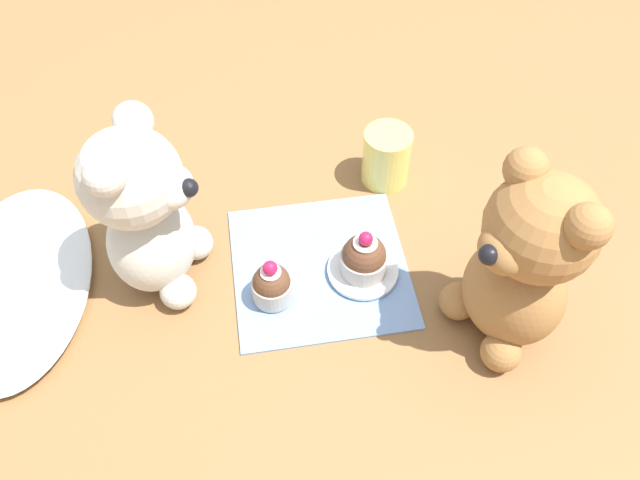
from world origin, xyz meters
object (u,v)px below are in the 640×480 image
object	(u,v)px
cupcake_near_tan_bear	(364,258)
juice_glass	(386,157)
saucer_plate	(363,270)
teddy_bear_tan	(523,264)
cupcake_near_cream_bear	(272,285)
teddy_bear_cream	(145,212)

from	to	relation	value
cupcake_near_tan_bear	juice_glass	xyz separation A→B (m)	(0.15, -0.06, 0.01)
cupcake_near_tan_bear	saucer_plate	bearing A→B (deg)	0.00
teddy_bear_tan	cupcake_near_cream_bear	size ratio (longest dim) A/B	3.64
teddy_bear_tan	cupcake_near_tan_bear	bearing A→B (deg)	-144.46
saucer_plate	cupcake_near_tan_bear	bearing A→B (deg)	0.00
cupcake_near_tan_bear	cupcake_near_cream_bear	bearing A→B (deg)	99.39
teddy_bear_tan	juice_glass	xyz separation A→B (m)	(0.25, 0.08, -0.08)
teddy_bear_cream	juice_glass	distance (m)	0.33
cupcake_near_cream_bear	saucer_plate	bearing A→B (deg)	-80.61
cupcake_near_cream_bear	teddy_bear_tan	bearing A→B (deg)	-106.34
teddy_bear_cream	saucer_plate	size ratio (longest dim) A/B	2.68
juice_glass	cupcake_near_cream_bear	bearing A→B (deg)	134.91
teddy_bear_tan	cupcake_near_tan_bear	world-z (taller)	teddy_bear_tan
teddy_bear_cream	saucer_plate	xyz separation A→B (m)	(-0.04, -0.24, -0.11)
cupcake_near_cream_bear	cupcake_near_tan_bear	xyz separation A→B (m)	(0.02, -0.11, 0.00)
teddy_bear_tan	cupcake_near_cream_bear	xyz separation A→B (m)	(0.07, 0.25, -0.09)
teddy_bear_cream	cupcake_near_tan_bear	size ratio (longest dim) A/B	3.42
teddy_bear_cream	cupcake_near_tan_bear	bearing A→B (deg)	-80.78
teddy_bear_cream	cupcake_near_cream_bear	bearing A→B (deg)	-95.91
saucer_plate	juice_glass	bearing A→B (deg)	-21.64
teddy_bear_tan	cupcake_near_tan_bear	size ratio (longest dim) A/B	3.54
teddy_bear_tan	teddy_bear_cream	bearing A→B (deg)	-130.20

